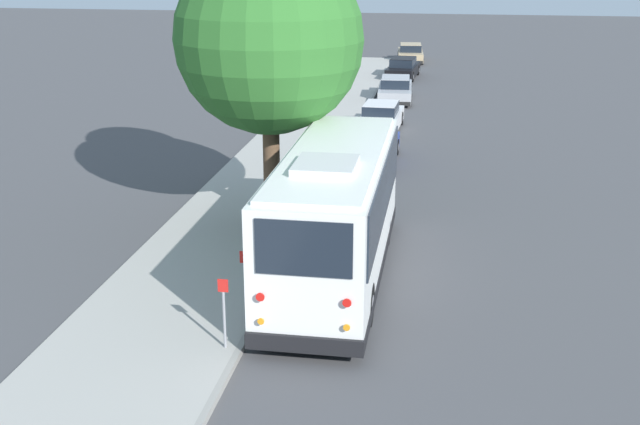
% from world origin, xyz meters
% --- Properties ---
extents(ground_plane, '(160.00, 160.00, 0.00)m').
position_xyz_m(ground_plane, '(0.00, 0.00, 0.00)').
color(ground_plane, '#474749').
extents(sidewalk_slab, '(80.00, 4.11, 0.15)m').
position_xyz_m(sidewalk_slab, '(0.00, 4.07, 0.07)').
color(sidewalk_slab, '#A3A099').
rests_on(sidewalk_slab, ground).
extents(curb_strip, '(80.00, 0.14, 0.15)m').
position_xyz_m(curb_strip, '(0.00, 1.94, 0.07)').
color(curb_strip, gray).
rests_on(curb_strip, ground).
extents(shuttle_bus, '(9.11, 2.70, 3.53)m').
position_xyz_m(shuttle_bus, '(-0.20, 0.53, 1.89)').
color(shuttle_bus, white).
rests_on(shuttle_bus, ground).
extents(parked_sedan_blue, '(4.29, 1.83, 1.31)m').
position_xyz_m(parked_sedan_blue, '(11.31, 0.66, 0.61)').
color(parked_sedan_blue, navy).
rests_on(parked_sedan_blue, ground).
extents(parked_sedan_white, '(4.41, 1.88, 1.29)m').
position_xyz_m(parked_sedan_white, '(16.94, 0.86, 0.60)').
color(parked_sedan_white, silver).
rests_on(parked_sedan_white, ground).
extents(parked_sedan_silver, '(4.72, 1.98, 1.29)m').
position_xyz_m(parked_sedan_silver, '(24.35, 0.73, 0.60)').
color(parked_sedan_silver, '#A8AAAF').
rests_on(parked_sedan_silver, ground).
extents(parked_sedan_black, '(4.64, 2.00, 1.29)m').
position_xyz_m(parked_sedan_black, '(31.97, 0.79, 0.60)').
color(parked_sedan_black, black).
rests_on(parked_sedan_black, ground).
extents(parked_sedan_tan, '(4.46, 2.03, 1.28)m').
position_xyz_m(parked_sedan_tan, '(39.34, 0.71, 0.59)').
color(parked_sedan_tan, tan).
rests_on(parked_sedan_tan, ground).
extents(street_tree, '(5.48, 5.48, 8.99)m').
position_xyz_m(street_tree, '(3.91, 3.03, 5.94)').
color(street_tree, brown).
rests_on(street_tree, sidewalk_slab).
extents(sign_post_near, '(0.06, 0.22, 1.55)m').
position_xyz_m(sign_post_near, '(-4.49, 2.23, 0.95)').
color(sign_post_near, gray).
rests_on(sign_post_near, sidewalk_slab).
extents(sign_post_far, '(0.06, 0.22, 1.47)m').
position_xyz_m(sign_post_far, '(-2.72, 2.23, 0.91)').
color(sign_post_far, gray).
rests_on(sign_post_far, sidewalk_slab).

